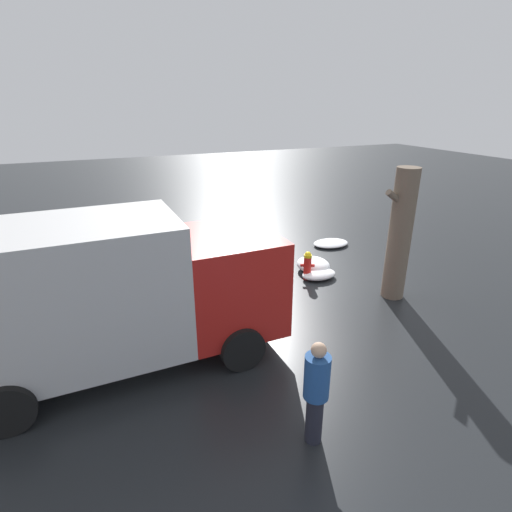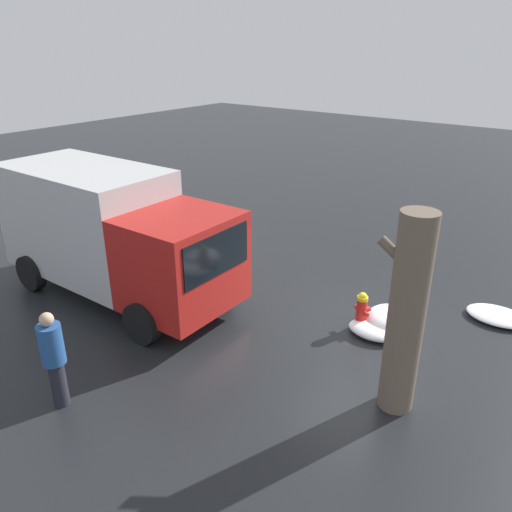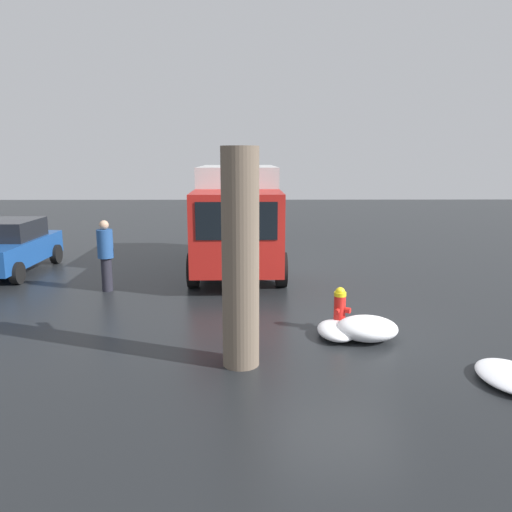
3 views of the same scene
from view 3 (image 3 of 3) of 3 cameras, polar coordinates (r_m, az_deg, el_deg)
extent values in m
plane|color=black|center=(10.01, 9.46, -8.39)|extent=(60.00, 60.00, 0.00)
cylinder|color=red|center=(9.90, 9.52, -6.48)|extent=(0.22, 0.22, 0.70)
cylinder|color=yellow|center=(9.79, 9.60, -4.31)|extent=(0.24, 0.24, 0.08)
sphere|color=yellow|center=(9.78, 9.60, -4.09)|extent=(0.19, 0.19, 0.19)
cylinder|color=red|center=(9.83, 10.44, -6.13)|extent=(0.15, 0.14, 0.11)
cylinder|color=red|center=(10.02, 9.83, -5.76)|extent=(0.13, 0.13, 0.09)
cylinder|color=red|center=(9.73, 9.24, -6.27)|extent=(0.13, 0.13, 0.09)
cylinder|color=#6B5B4C|center=(7.85, -1.79, -0.42)|extent=(0.59, 0.59, 3.51)
cylinder|color=#6B5B4C|center=(7.97, -1.80, 6.89)|extent=(0.68, 0.17, 0.54)
cube|color=red|center=(12.69, -2.17, 2.77)|extent=(2.04, 2.32, 2.03)
cube|color=black|center=(11.63, -2.24, 4.01)|extent=(0.06, 1.92, 0.89)
cube|color=#BCBCBC|center=(15.75, -2.06, 5.49)|extent=(4.25, 2.35, 2.60)
cylinder|color=black|center=(13.02, 2.90, -1.56)|extent=(0.90, 0.29, 0.90)
cylinder|color=black|center=(13.05, -7.16, -1.61)|extent=(0.90, 0.29, 0.90)
cylinder|color=black|center=(17.00, 1.86, 1.50)|extent=(0.90, 0.29, 0.90)
cylinder|color=black|center=(17.02, -5.84, 1.45)|extent=(0.90, 0.29, 0.90)
cylinder|color=#23232D|center=(13.13, -16.67, -2.02)|extent=(0.27, 0.27, 0.86)
cylinder|color=#234C8C|center=(12.98, -16.87, 1.35)|extent=(0.39, 0.39, 0.71)
sphere|color=tan|center=(12.91, -16.99, 3.41)|extent=(0.23, 0.23, 0.23)
cube|color=#194793|center=(16.19, -26.52, 0.48)|extent=(3.91, 1.76, 0.68)
cube|color=black|center=(16.27, -26.42, 2.74)|extent=(1.88, 1.54, 0.55)
cylinder|color=black|center=(14.71, -25.63, -1.78)|extent=(0.60, 0.20, 0.60)
cylinder|color=black|center=(17.09, -21.88, 0.22)|extent=(0.60, 0.20, 0.60)
cylinder|color=black|center=(17.80, -27.07, 0.21)|extent=(0.60, 0.20, 0.60)
ellipsoid|color=white|center=(8.65, 27.23, -12.15)|extent=(1.35, 0.98, 0.18)
ellipsoid|color=white|center=(9.63, 9.20, -8.39)|extent=(1.08, 0.72, 0.26)
ellipsoid|color=white|center=(9.60, 12.57, -8.06)|extent=(0.99, 1.14, 0.42)
camera|label=1|loc=(16.98, -28.84, 15.72)|focal=28.00mm
camera|label=2|loc=(9.27, -56.40, 21.91)|focal=35.00mm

